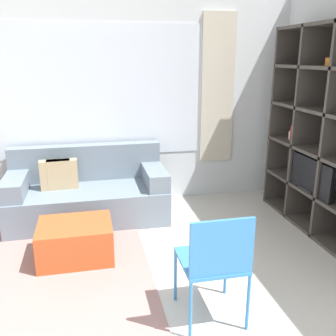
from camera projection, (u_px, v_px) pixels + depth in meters
name	position (u px, v px, depth m)	size (l,w,h in m)	color
wall_back	(98.00, 99.00, 4.61)	(6.18, 0.11, 2.70)	silver
area_rug	(13.00, 267.00, 3.43)	(2.46, 2.37, 0.01)	gray
couch_main	(87.00, 193.00, 4.45)	(1.81, 0.85, 0.83)	slate
ottoman	(76.00, 241.00, 3.55)	(0.69, 0.55, 0.36)	#B74C23
folding_chair	(215.00, 259.00, 2.60)	(0.44, 0.46, 0.86)	#3375B7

